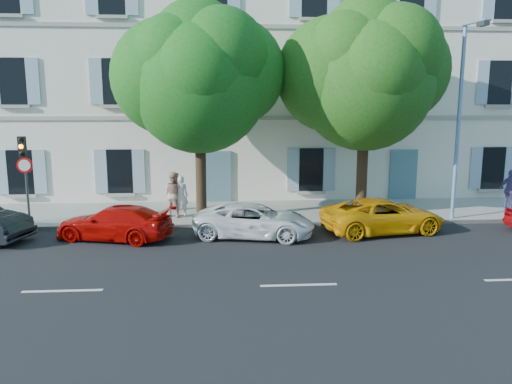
{
  "coord_description": "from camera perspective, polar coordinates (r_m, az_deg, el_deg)",
  "views": [
    {
      "loc": [
        -1.95,
        -16.21,
        4.66
      ],
      "look_at": [
        -0.7,
        2.0,
        1.4
      ],
      "focal_mm": 35.0,
      "sensor_mm": 36.0,
      "label": 1
    }
  ],
  "objects": [
    {
      "name": "pedestrian_b",
      "position": [
        20.29,
        -9.38,
        -0.23
      ],
      "size": [
        1.11,
        1.05,
        1.82
      ],
      "primitive_type": "imported",
      "rotation": [
        0.0,
        0.0,
        2.58
      ],
      "color": "tan",
      "rests_on": "sidewalk"
    },
    {
      "name": "car_yellow_supercar",
      "position": [
        18.75,
        14.32,
        -2.63
      ],
      "size": [
        4.78,
        2.85,
        1.24
      ],
      "primitive_type": "imported",
      "rotation": [
        0.0,
        0.0,
        1.75
      ],
      "color": "orange",
      "rests_on": "ground"
    },
    {
      "name": "ground",
      "position": [
        16.98,
        2.84,
        -5.82
      ],
      "size": [
        90.0,
        90.0,
        0.0
      ],
      "primitive_type": "plane",
      "color": "black"
    },
    {
      "name": "tree_right",
      "position": [
        20.39,
        12.38,
        12.12
      ],
      "size": [
        5.36,
        5.36,
        8.26
      ],
      "color": "#3A2819",
      "rests_on": "sidewalk"
    },
    {
      "name": "car_red_coupe",
      "position": [
        17.93,
        -15.86,
        -3.4
      ],
      "size": [
        4.35,
        2.73,
        1.18
      ],
      "primitive_type": "imported",
      "rotation": [
        0.0,
        0.0,
        4.42
      ],
      "color": "#B70905",
      "rests_on": "ground"
    },
    {
      "name": "car_white_coupe",
      "position": [
        17.57,
        -0.19,
        -3.28
      ],
      "size": [
        4.53,
        2.76,
        1.17
      ],
      "primitive_type": "imported",
      "rotation": [
        0.0,
        0.0,
        1.37
      ],
      "color": "white",
      "rests_on": "ground"
    },
    {
      "name": "traffic_light",
      "position": [
        20.61,
        -25.01,
        3.26
      ],
      "size": [
        0.27,
        0.37,
        3.3
      ],
      "color": "#383A3D",
      "rests_on": "sidewalk"
    },
    {
      "name": "tree_left",
      "position": [
        19.28,
        -6.52,
        12.1
      ],
      "size": [
        5.21,
        5.21,
        8.07
      ],
      "color": "#3A2819",
      "rests_on": "sidewalk"
    },
    {
      "name": "street_lamp",
      "position": [
        20.72,
        22.4,
        8.51
      ],
      "size": [
        0.31,
        1.59,
        7.41
      ],
      "color": "#7293BF",
      "rests_on": "sidewalk"
    },
    {
      "name": "pedestrian_c",
      "position": [
        23.6,
        27.09,
        0.17
      ],
      "size": [
        0.8,
        1.12,
        1.77
      ],
      "primitive_type": "imported",
      "rotation": [
        0.0,
        0.0,
        1.96
      ],
      "color": "#5F4F91",
      "rests_on": "sidewalk"
    },
    {
      "name": "building",
      "position": [
        26.52,
        0.31,
        13.03
      ],
      "size": [
        28.0,
        7.0,
        12.0
      ],
      "primitive_type": "cube",
      "color": "white",
      "rests_on": "ground"
    },
    {
      "name": "sidewalk",
      "position": [
        21.25,
        1.44,
        -2.33
      ],
      "size": [
        36.0,
        4.5,
        0.15
      ],
      "primitive_type": "cube",
      "color": "#A09E96",
      "rests_on": "ground"
    },
    {
      "name": "road_sign",
      "position": [
        20.53,
        -24.83,
        1.64
      ],
      "size": [
        0.58,
        0.09,
        2.52
      ],
      "color": "#383A3D",
      "rests_on": "sidewalk"
    },
    {
      "name": "pedestrian_a",
      "position": [
        20.23,
        -8.6,
        -0.48
      ],
      "size": [
        0.64,
        0.46,
        1.66
      ],
      "primitive_type": "imported",
      "rotation": [
        0.0,
        0.0,
        3.25
      ],
      "color": "silver",
      "rests_on": "sidewalk"
    },
    {
      "name": "kerb",
      "position": [
        19.15,
        2.05,
        -3.72
      ],
      "size": [
        36.0,
        0.16,
        0.16
      ],
      "primitive_type": "cube",
      "color": "#9E998E",
      "rests_on": "ground"
    }
  ]
}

